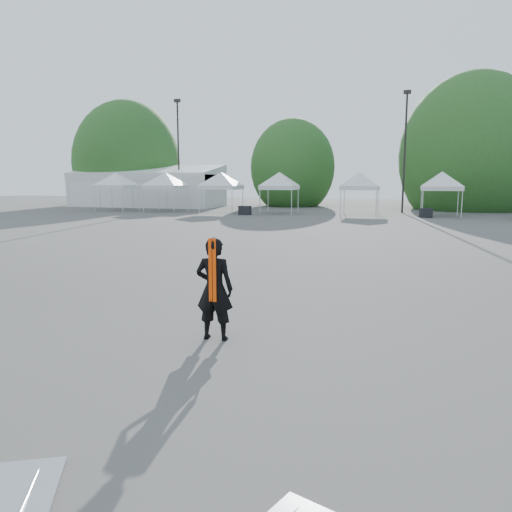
# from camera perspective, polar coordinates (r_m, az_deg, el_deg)

# --- Properties ---
(ground) EXTENTS (120.00, 120.00, 0.00)m
(ground) POSITION_cam_1_polar(r_m,az_deg,el_deg) (11.78, 1.46, -4.85)
(ground) COLOR #474442
(ground) RESTS_ON ground
(marquee) EXTENTS (15.00, 6.25, 4.23)m
(marquee) POSITION_cam_1_polar(r_m,az_deg,el_deg) (52.38, -12.31, 7.72)
(marquee) COLOR silver
(marquee) RESTS_ON ground
(light_pole_west) EXTENTS (0.60, 0.25, 10.30)m
(light_pole_west) POSITION_cam_1_polar(r_m,az_deg,el_deg) (49.77, -8.87, 12.14)
(light_pole_west) COLOR black
(light_pole_west) RESTS_ON ground
(light_pole_east) EXTENTS (0.60, 0.25, 9.80)m
(light_pole_east) POSITION_cam_1_polar(r_m,az_deg,el_deg) (43.16, 16.67, 12.07)
(light_pole_east) COLOR black
(light_pole_east) RESTS_ON ground
(tree_far_w) EXTENTS (4.80, 4.80, 7.30)m
(tree_far_w) POSITION_cam_1_polar(r_m,az_deg,el_deg) (56.98, -14.54, 10.29)
(tree_far_w) COLOR #382314
(tree_far_w) RESTS_ON ground
(tree_mid_w) EXTENTS (4.16, 4.16, 6.33)m
(tree_mid_w) POSITION_cam_1_polar(r_m,az_deg,el_deg) (52.24, 4.21, 10.04)
(tree_mid_w) COLOR #382314
(tree_mid_w) RESTS_ON ground
(tree_mid_e) EXTENTS (5.12, 5.12, 7.79)m
(tree_mid_e) POSITION_cam_1_polar(r_m,az_deg,el_deg) (50.48, 23.53, 10.42)
(tree_mid_e) COLOR #382314
(tree_mid_e) RESTS_ON ground
(tent_a) EXTENTS (4.19, 4.19, 3.88)m
(tent_a) POSITION_cam_1_polar(r_m,az_deg,el_deg) (46.32, -15.71, 8.82)
(tent_a) COLOR silver
(tent_a) RESTS_ON ground
(tent_b) EXTENTS (4.31, 4.31, 3.88)m
(tent_b) POSITION_cam_1_polar(r_m,az_deg,el_deg) (44.30, -10.31, 9.02)
(tent_b) COLOR silver
(tent_b) RESTS_ON ground
(tent_c) EXTENTS (4.28, 4.28, 3.88)m
(tent_c) POSITION_cam_1_polar(r_m,az_deg,el_deg) (41.55, -4.01, 9.16)
(tent_c) COLOR silver
(tent_c) RESTS_ON ground
(tent_d) EXTENTS (3.90, 3.90, 3.88)m
(tent_d) POSITION_cam_1_polar(r_m,az_deg,el_deg) (40.52, 2.71, 9.18)
(tent_d) COLOR silver
(tent_d) RESTS_ON ground
(tent_e) EXTENTS (4.06, 4.06, 3.88)m
(tent_e) POSITION_cam_1_polar(r_m,az_deg,el_deg) (40.00, 11.84, 9.01)
(tent_e) COLOR silver
(tent_e) RESTS_ON ground
(tent_f) EXTENTS (4.07, 4.07, 3.88)m
(tent_f) POSITION_cam_1_polar(r_m,az_deg,el_deg) (39.92, 20.51, 8.65)
(tent_f) COLOR silver
(tent_f) RESTS_ON ground
(man) EXTENTS (0.68, 0.47, 1.80)m
(man) POSITION_cam_1_polar(r_m,az_deg,el_deg) (8.66, -4.78, -3.75)
(man) COLOR black
(man) RESTS_ON ground
(crate_west) EXTENTS (0.90, 0.70, 0.69)m
(crate_west) POSITION_cam_1_polar(r_m,az_deg,el_deg) (39.12, -1.28, 5.23)
(crate_west) COLOR black
(crate_west) RESTS_ON ground
(crate_mid) EXTENTS (0.96, 0.79, 0.67)m
(crate_mid) POSITION_cam_1_polar(r_m,az_deg,el_deg) (38.36, 18.84, 4.68)
(crate_mid) COLOR black
(crate_mid) RESTS_ON ground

